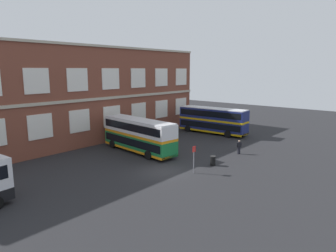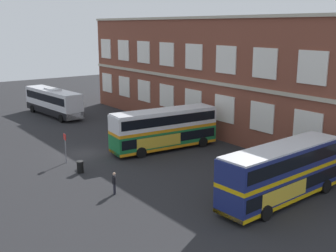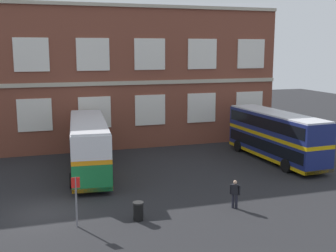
{
  "view_description": "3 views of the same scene",
  "coord_description": "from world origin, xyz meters",
  "px_view_note": "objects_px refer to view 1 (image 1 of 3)",
  "views": [
    {
      "loc": [
        -21.47,
        -19.14,
        10.0
      ],
      "look_at": [
        4.42,
        3.16,
        3.61
      ],
      "focal_mm": 32.35,
      "sensor_mm": 36.0,
      "label": 1
    },
    {
      "loc": [
        36.68,
        -16.85,
        12.21
      ],
      "look_at": [
        6.54,
        5.37,
        3.26
      ],
      "focal_mm": 45.18,
      "sensor_mm": 36.0,
      "label": 2
    },
    {
      "loc": [
        -0.18,
        -24.18,
        9.22
      ],
      "look_at": [
        8.5,
        3.26,
        4.02
      ],
      "focal_mm": 45.62,
      "sensor_mm": 36.0,
      "label": 3
    }
  ],
  "objects_px": {
    "double_decker_near": "(139,135)",
    "double_decker_middle": "(213,120)",
    "station_litter_bin": "(213,161)",
    "waiting_passenger": "(239,146)",
    "bus_stand_flag": "(194,157)"
  },
  "relations": [
    {
      "from": "double_decker_near",
      "to": "double_decker_middle",
      "type": "xyz_separation_m",
      "value": [
        15.3,
        -0.9,
        0.0
      ]
    },
    {
      "from": "double_decker_middle",
      "to": "station_litter_bin",
      "type": "distance_m",
      "value": 16.61
    },
    {
      "from": "waiting_passenger",
      "to": "bus_stand_flag",
      "type": "bearing_deg",
      "value": 179.44
    },
    {
      "from": "double_decker_near",
      "to": "station_litter_bin",
      "type": "bearing_deg",
      "value": -81.99
    },
    {
      "from": "double_decker_near",
      "to": "double_decker_middle",
      "type": "height_order",
      "value": "same"
    },
    {
      "from": "waiting_passenger",
      "to": "station_litter_bin",
      "type": "xyz_separation_m",
      "value": [
        -5.82,
        -0.04,
        -0.41
      ]
    },
    {
      "from": "double_decker_near",
      "to": "waiting_passenger",
      "type": "xyz_separation_m",
      "value": [
        7.2,
        -9.77,
        -1.22
      ]
    },
    {
      "from": "station_litter_bin",
      "to": "double_decker_middle",
      "type": "bearing_deg",
      "value": 32.63
    },
    {
      "from": "double_decker_near",
      "to": "double_decker_middle",
      "type": "relative_size",
      "value": 1.01
    },
    {
      "from": "double_decker_near",
      "to": "bus_stand_flag",
      "type": "height_order",
      "value": "double_decker_near"
    },
    {
      "from": "double_decker_middle",
      "to": "station_litter_bin",
      "type": "relative_size",
      "value": 10.8
    },
    {
      "from": "bus_stand_flag",
      "to": "double_decker_middle",
      "type": "bearing_deg",
      "value": 27.06
    },
    {
      "from": "waiting_passenger",
      "to": "bus_stand_flag",
      "type": "height_order",
      "value": "bus_stand_flag"
    },
    {
      "from": "waiting_passenger",
      "to": "station_litter_bin",
      "type": "relative_size",
      "value": 1.65
    },
    {
      "from": "double_decker_middle",
      "to": "station_litter_bin",
      "type": "bearing_deg",
      "value": -147.37
    }
  ]
}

